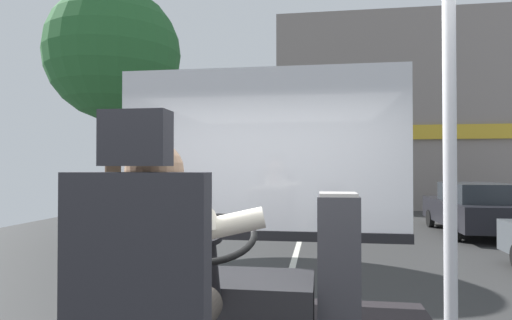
{
  "coord_description": "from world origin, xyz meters",
  "views": [
    {
      "loc": [
        0.5,
        -2.04,
        1.83
      ],
      "look_at": [
        0.02,
        1.23,
        1.88
      ],
      "focal_mm": 30.42,
      "sensor_mm": 36.0,
      "label": 1
    }
  ],
  "objects_px": {
    "handrail_pole": "(450,189)",
    "parked_car_black": "(474,208)",
    "steering_console": "(225,305)",
    "bus_driver": "(160,272)",
    "fare_box": "(338,271)"
  },
  "relations": [
    {
      "from": "bus_driver",
      "to": "fare_box",
      "type": "distance_m",
      "value": 1.32
    },
    {
      "from": "handrail_pole",
      "to": "parked_car_black",
      "type": "xyz_separation_m",
      "value": [
        3.7,
        10.96,
        -1.04
      ]
    },
    {
      "from": "parked_car_black",
      "to": "bus_driver",
      "type": "bearing_deg",
      "value": -113.32
    },
    {
      "from": "bus_driver",
      "to": "steering_console",
      "type": "distance_m",
      "value": 1.22
    },
    {
      "from": "bus_driver",
      "to": "fare_box",
      "type": "xyz_separation_m",
      "value": [
        0.7,
        1.1,
        -0.23
      ]
    },
    {
      "from": "parked_car_black",
      "to": "handrail_pole",
      "type": "bearing_deg",
      "value": -108.65
    },
    {
      "from": "steering_console",
      "to": "fare_box",
      "type": "distance_m",
      "value": 0.74
    },
    {
      "from": "bus_driver",
      "to": "steering_console",
      "type": "bearing_deg",
      "value": 90.0
    },
    {
      "from": "steering_console",
      "to": "handrail_pole",
      "type": "bearing_deg",
      "value": -47.93
    },
    {
      "from": "bus_driver",
      "to": "fare_box",
      "type": "height_order",
      "value": "bus_driver"
    },
    {
      "from": "handrail_pole",
      "to": "fare_box",
      "type": "relative_size",
      "value": 2.17
    },
    {
      "from": "steering_console",
      "to": "parked_car_black",
      "type": "relative_size",
      "value": 0.27
    },
    {
      "from": "bus_driver",
      "to": "steering_console",
      "type": "relative_size",
      "value": 0.7
    },
    {
      "from": "handrail_pole",
      "to": "parked_car_black",
      "type": "height_order",
      "value": "handrail_pole"
    },
    {
      "from": "bus_driver",
      "to": "parked_car_black",
      "type": "relative_size",
      "value": 0.19
    }
  ]
}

